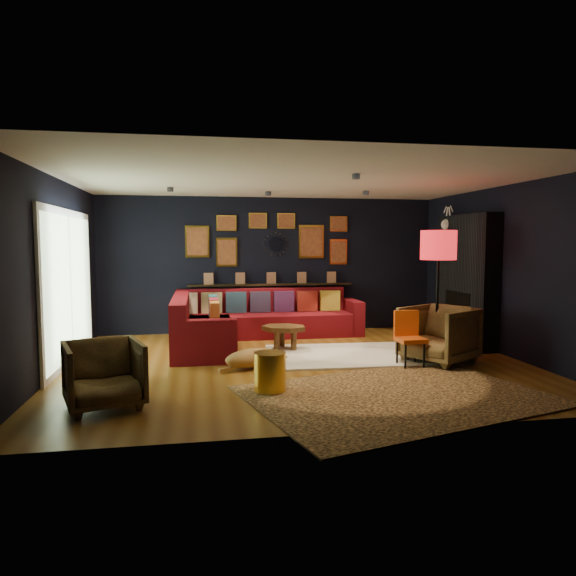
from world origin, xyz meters
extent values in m
plane|color=brown|center=(0.00, 0.00, 0.00)|extent=(6.50, 6.50, 0.00)
plane|color=black|center=(0.00, 2.75, 1.30)|extent=(6.50, 0.00, 6.50)
plane|color=black|center=(0.00, -2.75, 1.30)|extent=(6.50, 0.00, 6.50)
plane|color=black|center=(-3.25, 0.00, 1.30)|extent=(0.00, 5.50, 5.50)
plane|color=black|center=(3.25, 0.00, 1.30)|extent=(0.00, 5.50, 5.50)
plane|color=silver|center=(0.00, 0.00, 2.60)|extent=(6.50, 6.50, 0.00)
cube|color=maroon|center=(-0.20, 2.25, 0.21)|extent=(3.20, 0.95, 0.42)
cube|color=maroon|center=(-0.20, 2.60, 0.63)|extent=(3.20, 0.24, 0.46)
cube|color=maroon|center=(1.50, 2.25, 0.32)|extent=(0.22, 0.95, 0.64)
cube|color=maroon|center=(-1.32, 1.15, 0.21)|extent=(0.95, 2.20, 0.42)
cube|color=maroon|center=(-1.68, 1.15, 0.63)|extent=(0.24, 2.20, 0.46)
cube|color=maroon|center=(-1.32, 0.15, 0.32)|extent=(0.95, 0.22, 0.64)
cube|color=beige|center=(-1.60, 2.40, 0.62)|extent=(0.38, 0.14, 0.38)
cube|color=tan|center=(-1.15, 2.40, 0.62)|extent=(0.38, 0.14, 0.38)
cube|color=navy|center=(-0.70, 2.40, 0.62)|extent=(0.38, 0.14, 0.38)
cube|color=#2F2742|center=(-0.25, 2.40, 0.62)|extent=(0.38, 0.14, 0.38)
cube|color=#45204C|center=(0.20, 2.40, 0.62)|extent=(0.38, 0.14, 0.38)
cube|color=maroon|center=(0.65, 2.40, 0.62)|extent=(0.38, 0.14, 0.38)
cube|color=gold|center=(1.10, 2.40, 0.62)|extent=(0.38, 0.14, 0.38)
cube|color=#154B57|center=(-1.15, 1.85, 0.62)|extent=(0.14, 0.38, 0.38)
cube|color=maroon|center=(-1.15, 1.35, 0.62)|extent=(0.14, 0.38, 0.38)
cube|color=#BB6728|center=(-1.15, 0.85, 0.62)|extent=(0.14, 0.38, 0.38)
cube|color=black|center=(0.00, 2.68, 0.92)|extent=(3.20, 0.12, 0.04)
cube|color=gold|center=(-1.40, 2.72, 1.75)|extent=(0.45, 0.03, 0.60)
cube|color=#B46731|center=(-1.40, 2.70, 1.75)|extent=(0.38, 0.01, 0.51)
cube|color=gold|center=(-0.85, 2.72, 1.55)|extent=(0.40, 0.03, 0.55)
cube|color=#B46731|center=(-0.85, 2.70, 1.55)|extent=(0.34, 0.01, 0.47)
cube|color=gold|center=(-0.85, 2.72, 2.10)|extent=(0.38, 0.03, 0.30)
cube|color=#B46731|center=(-0.85, 2.70, 2.10)|extent=(0.32, 0.01, 0.25)
cube|color=gold|center=(0.80, 2.72, 1.75)|extent=(0.50, 0.03, 0.65)
cube|color=#B46731|center=(0.80, 2.70, 1.75)|extent=(0.42, 0.01, 0.55)
cube|color=gold|center=(1.35, 2.72, 1.55)|extent=(0.35, 0.03, 0.50)
cube|color=#B46731|center=(1.35, 2.70, 1.55)|extent=(0.30, 0.01, 0.42)
cube|color=gold|center=(1.35, 2.72, 2.10)|extent=(0.35, 0.03, 0.30)
cube|color=#B46731|center=(1.35, 2.70, 2.10)|extent=(0.30, 0.01, 0.25)
cube|color=gold|center=(-0.25, 2.72, 2.15)|extent=(0.35, 0.03, 0.30)
cube|color=#B46731|center=(-0.25, 2.70, 2.15)|extent=(0.30, 0.01, 0.25)
cube|color=gold|center=(0.30, 2.72, 2.15)|extent=(0.35, 0.03, 0.30)
cube|color=#B46731|center=(0.30, 2.70, 2.15)|extent=(0.30, 0.01, 0.25)
cylinder|color=silver|center=(0.10, 2.72, 1.70)|extent=(0.28, 0.03, 0.28)
cone|color=gold|center=(0.32, 2.72, 1.70)|extent=(0.03, 0.16, 0.03)
cone|color=gold|center=(0.30, 2.72, 1.78)|extent=(0.04, 0.16, 0.04)
cone|color=gold|center=(0.26, 2.72, 1.86)|extent=(0.04, 0.16, 0.04)
cone|color=gold|center=(0.18, 2.72, 1.90)|extent=(0.04, 0.16, 0.04)
cone|color=gold|center=(0.10, 2.72, 1.92)|extent=(0.03, 0.16, 0.03)
cone|color=gold|center=(0.02, 2.72, 1.90)|extent=(0.04, 0.16, 0.04)
cone|color=gold|center=(-0.06, 2.72, 1.86)|extent=(0.04, 0.16, 0.04)
cone|color=gold|center=(-0.10, 2.72, 1.78)|extent=(0.04, 0.16, 0.04)
cone|color=gold|center=(-0.12, 2.72, 1.70)|extent=(0.03, 0.16, 0.03)
cone|color=gold|center=(-0.10, 2.72, 1.62)|extent=(0.04, 0.16, 0.04)
cone|color=gold|center=(-0.06, 2.72, 1.54)|extent=(0.04, 0.16, 0.04)
cone|color=gold|center=(0.02, 2.72, 1.50)|extent=(0.04, 0.16, 0.04)
cone|color=gold|center=(0.10, 2.72, 1.48)|extent=(0.03, 0.16, 0.03)
cone|color=gold|center=(0.18, 2.72, 1.50)|extent=(0.04, 0.16, 0.04)
cone|color=gold|center=(0.26, 2.72, 1.54)|extent=(0.04, 0.16, 0.04)
cone|color=gold|center=(0.30, 2.72, 1.62)|extent=(0.04, 0.16, 0.04)
cube|color=black|center=(3.10, 0.90, 1.10)|extent=(0.30, 1.60, 2.20)
cube|color=black|center=(3.04, 0.90, 0.45)|extent=(0.20, 0.80, 0.90)
cone|color=white|center=(3.19, 1.40, 2.05)|extent=(0.35, 0.28, 0.28)
sphere|color=white|center=(2.97, 1.40, 2.05)|extent=(0.20, 0.20, 0.20)
cylinder|color=white|center=(2.99, 1.34, 2.22)|extent=(0.02, 0.10, 0.28)
cylinder|color=white|center=(2.99, 1.46, 2.22)|extent=(0.02, 0.10, 0.28)
cube|color=white|center=(-3.22, 0.60, 1.10)|extent=(0.04, 2.80, 2.20)
cube|color=#A7C597|center=(-3.20, 0.60, 1.10)|extent=(0.01, 2.60, 2.00)
cube|color=white|center=(-3.19, 0.60, 1.10)|extent=(0.02, 0.06, 2.00)
cylinder|color=black|center=(-1.80, 1.20, 2.56)|extent=(0.10, 0.10, 0.06)
cylinder|color=black|center=(-0.20, 1.60, 2.56)|extent=(0.10, 0.10, 0.06)
cylinder|color=black|center=(1.40, 1.20, 2.56)|extent=(0.10, 0.10, 0.06)
cylinder|color=black|center=(0.60, -0.80, 2.56)|extent=(0.10, 0.10, 0.06)
cube|color=silver|center=(0.82, 0.32, 0.02)|extent=(2.40, 1.79, 0.03)
cube|color=#B17B44|center=(0.80, -1.79, 0.01)|extent=(3.72, 3.08, 0.02)
cylinder|color=brown|center=(-0.18, 0.76, 0.18)|extent=(0.09, 0.09, 0.29)
cylinder|color=brown|center=(0.09, 0.76, 0.18)|extent=(0.09, 0.09, 0.29)
cylinder|color=brown|center=(-0.05, 1.08, 0.18)|extent=(0.09, 0.09, 0.29)
cylinder|color=#A4291B|center=(-1.10, 0.56, 0.20)|extent=(0.52, 0.52, 0.34)
imported|color=#A67E3E|center=(-2.37, -1.63, 0.39)|extent=(0.94, 0.91, 0.78)
imported|color=#A67E3E|center=(2.01, -0.32, 0.45)|extent=(1.15, 1.17, 0.90)
cylinder|color=gold|center=(-0.58, -1.37, 0.23)|extent=(0.37, 0.37, 0.46)
cylinder|color=black|center=(1.38, -0.64, 0.19)|extent=(0.03, 0.03, 0.38)
cylinder|color=black|center=(1.65, -0.63, 0.19)|extent=(0.03, 0.03, 0.38)
cylinder|color=black|center=(1.37, -0.37, 0.19)|extent=(0.03, 0.03, 0.38)
cylinder|color=black|center=(1.64, -0.36, 0.19)|extent=(0.03, 0.03, 0.38)
cube|color=#D04B12|center=(1.51, -0.50, 0.38)|extent=(0.38, 0.38, 0.06)
cube|color=#D04B12|center=(1.50, -0.35, 0.59)|extent=(0.37, 0.06, 0.36)
cylinder|color=black|center=(2.11, -0.05, 0.02)|extent=(0.32, 0.32, 0.04)
cylinder|color=black|center=(2.11, -0.05, 0.81)|extent=(0.04, 0.04, 1.54)
cylinder|color=#B41317|center=(2.11, -0.05, 1.69)|extent=(0.52, 0.52, 0.43)
camera|label=1|loc=(-1.37, -7.13, 1.72)|focal=32.00mm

